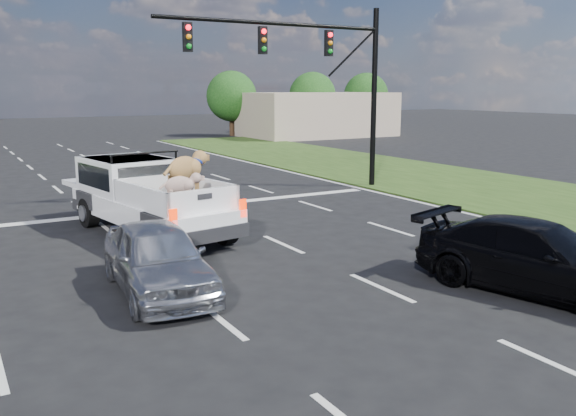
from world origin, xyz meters
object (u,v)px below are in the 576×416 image
at_px(traffic_signal, 324,67).
at_px(pickup_truck, 148,195).
at_px(silver_sedan, 158,258).
at_px(black_coupe, 538,258).

xyz_separation_m(traffic_signal, pickup_truck, (-8.02, -3.55, -3.66)).
xyz_separation_m(silver_sedan, black_coupe, (6.43, -3.69, 0.00)).
bearing_deg(traffic_signal, black_coupe, -103.64).
relative_size(traffic_signal, pickup_truck, 1.45).
relative_size(pickup_truck, silver_sedan, 1.54).
relative_size(silver_sedan, black_coupe, 0.85).
distance_m(traffic_signal, pickup_truck, 9.50).
bearing_deg(black_coupe, pickup_truck, 103.32).
height_order(pickup_truck, silver_sedan, pickup_truck).
bearing_deg(pickup_truck, silver_sedan, -115.03).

